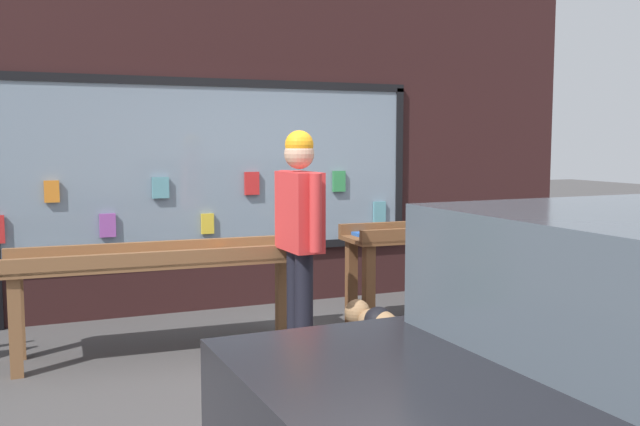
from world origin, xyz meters
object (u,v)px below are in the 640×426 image
at_px(person_browsing, 299,225).
at_px(small_dog, 374,322).
at_px(display_table_right, 463,242).
at_px(display_table_left, 160,268).

bearing_deg(person_browsing, small_dog, -118.94).
xyz_separation_m(display_table_right, person_browsing, (-1.88, -0.56, 0.31)).
bearing_deg(small_dog, person_browsing, 45.43).
relative_size(display_table_right, person_browsing, 1.33).
height_order(display_table_left, display_table_right, display_table_right).
bearing_deg(small_dog, display_table_left, 43.68).
xyz_separation_m(display_table_right, small_dog, (-1.37, -0.82, -0.44)).
bearing_deg(person_browsing, display_table_left, 58.42).
height_order(display_table_right, person_browsing, person_browsing).
relative_size(display_table_right, small_dog, 4.00).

